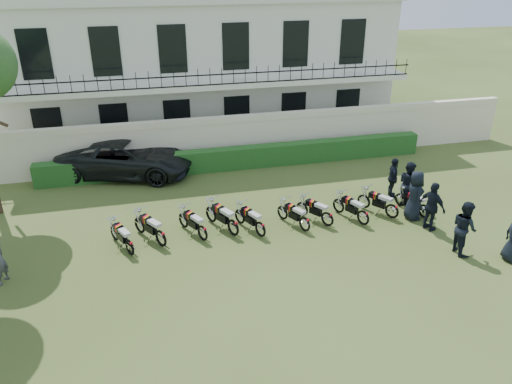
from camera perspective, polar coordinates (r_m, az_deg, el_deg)
ground at (r=16.98m, az=-0.13°, el=-6.59°), size 100.00×100.00×0.00m
perimeter_wall at (r=23.60m, az=-4.76°, el=5.90°), size 30.00×0.35×2.30m
hedge at (r=23.27m, az=-1.94°, el=3.92°), size 18.00×0.60×1.00m
building at (r=28.67m, az=-6.98°, el=14.53°), size 20.40×9.60×7.40m
motorcycle_0 at (r=16.97m, az=-14.27°, el=-5.74°), size 0.86×1.65×0.97m
motorcycle_1 at (r=17.21m, az=-10.85°, el=-4.79°), size 1.06×1.67×1.03m
motorcycle_2 at (r=17.36m, az=-6.14°, el=-4.28°), size 0.90×1.62×0.97m
motorcycle_3 at (r=17.55m, az=-2.64°, el=-3.64°), size 0.98×1.77×1.05m
motorcycle_4 at (r=17.49m, az=0.51°, el=-3.87°), size 0.86×1.65×0.97m
motorcycle_5 at (r=17.92m, az=5.60°, el=-3.30°), size 0.86×1.57×0.93m
motorcycle_6 at (r=18.35m, az=8.18°, el=-2.70°), size 1.00×1.52×0.95m
motorcycle_7 at (r=18.65m, az=12.18°, el=-2.50°), size 0.86×1.69×0.98m
motorcycle_8 at (r=19.39m, az=15.32°, el=-1.75°), size 1.06×1.55×0.98m
motorcycle_9 at (r=19.78m, az=18.71°, el=-1.74°), size 0.73×1.63×0.93m
suv at (r=23.13m, az=-14.66°, el=3.79°), size 6.44×4.38×1.64m
officer_1 at (r=17.76m, az=22.71°, el=-3.76°), size 0.77×0.95×1.87m
officer_2 at (r=18.80m, az=19.49°, el=-1.60°), size 0.79×1.17×1.85m
officer_3 at (r=19.42m, az=17.68°, el=-0.37°), size 0.72×1.00×1.91m
officer_4 at (r=20.46m, az=17.03°, el=0.91°), size 0.75×0.93×1.82m
officer_5 at (r=21.02m, az=15.39°, el=1.57°), size 0.65×1.06×1.68m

